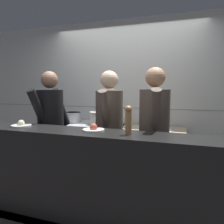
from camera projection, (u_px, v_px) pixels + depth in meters
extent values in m
plane|color=#383333|center=(97.00, 212.00, 2.62)|extent=(14.00, 14.00, 0.00)
cube|color=silver|center=(126.00, 99.00, 3.70)|extent=(8.00, 0.06, 2.60)
cube|color=gray|center=(126.00, 108.00, 3.69)|extent=(8.00, 0.00, 0.01)
cube|color=maroon|center=(88.00, 152.00, 3.59)|extent=(1.01, 0.70, 0.87)
cube|color=#B7BABF|center=(88.00, 125.00, 3.54)|extent=(1.03, 0.71, 0.04)
cube|color=#B7BABF|center=(78.00, 154.00, 3.27)|extent=(0.91, 0.03, 0.10)
cube|color=gray|center=(152.00, 158.00, 3.25)|extent=(0.95, 0.65, 0.88)
cube|color=black|center=(148.00, 192.00, 3.01)|extent=(0.94, 0.04, 0.10)
cube|color=black|center=(85.00, 178.00, 2.34)|extent=(2.85, 0.45, 1.04)
cylinder|color=#B7BABF|center=(73.00, 117.00, 3.61)|extent=(0.24, 0.24, 0.17)
cylinder|color=#B7BABF|center=(73.00, 113.00, 3.60)|extent=(0.26, 0.26, 0.01)
cylinder|color=beige|center=(100.00, 118.00, 3.43)|extent=(0.33, 0.33, 0.20)
cylinder|color=beige|center=(100.00, 112.00, 3.41)|extent=(0.35, 0.35, 0.01)
cone|color=#B7BABF|center=(166.00, 127.00, 3.14)|extent=(0.26, 0.26, 0.08)
cylinder|color=white|center=(21.00, 126.00, 2.56)|extent=(0.23, 0.23, 0.02)
sphere|color=beige|center=(21.00, 123.00, 2.56)|extent=(0.08, 0.08, 0.08)
cylinder|color=white|center=(94.00, 130.00, 2.30)|extent=(0.23, 0.23, 0.02)
sphere|color=#B24733|center=(93.00, 127.00, 2.30)|extent=(0.08, 0.08, 0.08)
cylinder|color=#AD7A47|center=(128.00, 123.00, 2.10)|extent=(0.06, 0.06, 0.22)
sphere|color=#AD7A47|center=(128.00, 109.00, 2.09)|extent=(0.07, 0.07, 0.07)
cube|color=black|center=(52.00, 166.00, 3.04)|extent=(0.32, 0.24, 0.80)
cylinder|color=black|center=(51.00, 114.00, 2.95)|extent=(0.40, 0.40, 0.66)
sphere|color=#8C664C|center=(49.00, 80.00, 2.90)|extent=(0.23, 0.23, 0.23)
cylinder|color=black|center=(61.00, 107.00, 3.12)|extent=(0.16, 0.34, 0.55)
cylinder|color=black|center=(39.00, 110.00, 2.77)|extent=(0.16, 0.34, 0.55)
cube|color=black|center=(109.00, 171.00, 2.85)|extent=(0.31, 0.22, 0.80)
cylinder|color=brown|center=(109.00, 116.00, 2.77)|extent=(0.38, 0.38, 0.66)
sphere|color=beige|center=(109.00, 80.00, 2.72)|extent=(0.22, 0.22, 0.22)
cylinder|color=brown|center=(113.00, 109.00, 2.96)|extent=(0.14, 0.34, 0.55)
cylinder|color=brown|center=(105.00, 112.00, 2.57)|extent=(0.14, 0.34, 0.55)
cube|color=black|center=(153.00, 179.00, 2.60)|extent=(0.33, 0.24, 0.80)
cylinder|color=brown|center=(154.00, 118.00, 2.52)|extent=(0.41, 0.41, 0.66)
sphere|color=tan|center=(155.00, 77.00, 2.47)|extent=(0.23, 0.23, 0.23)
cylinder|color=brown|center=(154.00, 110.00, 2.72)|extent=(0.16, 0.35, 0.56)
cylinder|color=brown|center=(155.00, 114.00, 2.31)|extent=(0.16, 0.35, 0.56)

